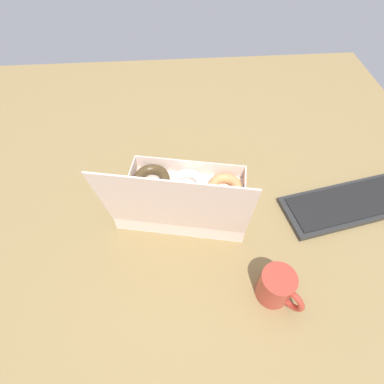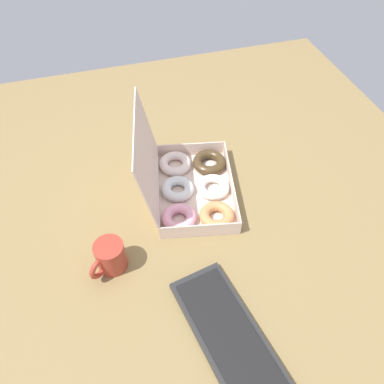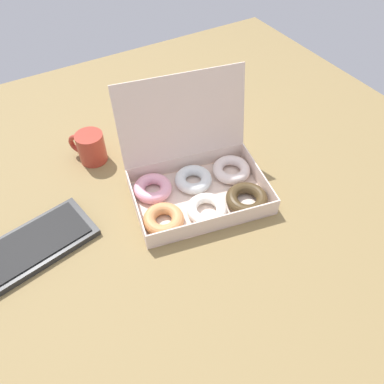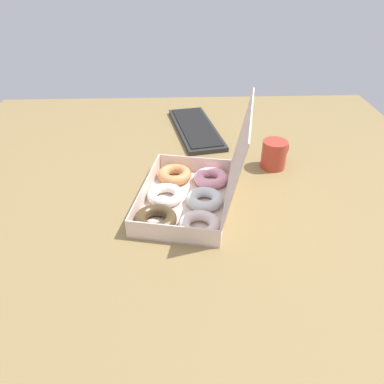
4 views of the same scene
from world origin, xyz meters
TOP-DOWN VIEW (x-y plane):
  - ground_plane at (0.00, 0.00)cm, footprint 180.00×180.00cm
  - donut_box at (2.46, -0.09)cm, footprint 42.33×36.84cm
  - keyboard at (-49.27, 4.04)cm, footprint 44.38×22.78cm
  - coffee_mug at (-18.70, 29.71)cm, footprint 9.94×10.93cm

SIDE VIEW (x-z plane):
  - ground_plane at x=0.00cm, z-range -2.00..0.00cm
  - keyboard at x=-49.27cm, z-range -0.04..2.16cm
  - donut_box at x=2.46cm, z-range -11.53..18.67cm
  - coffee_mug at x=-18.70cm, z-range 0.13..9.87cm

